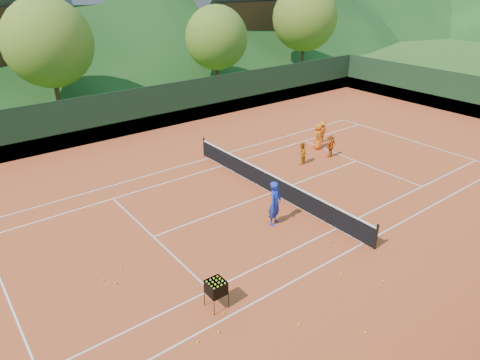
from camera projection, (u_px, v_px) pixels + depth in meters
ground at (272, 193)px, 20.83m from camera, size 400.00×400.00×0.00m
clay_court at (272, 193)px, 20.83m from camera, size 40.00×24.00×0.02m
coach at (275, 203)px, 17.81m from camera, size 0.84×0.71×1.97m
student_a at (301, 153)px, 23.69m from camera, size 0.78×0.71×1.30m
student_b at (331, 146)px, 24.61m from camera, size 0.83×0.43×1.35m
student_c at (318, 136)px, 25.74m from camera, size 0.91×0.74×1.60m
student_d at (322, 132)px, 26.84m from camera, size 0.98×0.70×1.37m
tennis_ball_0 at (253, 229)px, 17.75m from camera, size 0.07×0.07×0.07m
tennis_ball_1 at (400, 181)px, 21.90m from camera, size 0.07×0.07×0.07m
tennis_ball_2 at (366, 332)px, 12.64m from camera, size 0.07×0.07×0.07m
tennis_ball_4 at (219, 332)px, 12.65m from camera, size 0.07×0.07×0.07m
tennis_ball_5 at (299, 325)px, 12.92m from camera, size 0.07×0.07×0.07m
tennis_ball_7 at (103, 280)px, 14.81m from camera, size 0.07×0.07×0.07m
tennis_ball_8 at (198, 342)px, 12.31m from camera, size 0.07×0.07×0.07m
tennis_ball_9 at (357, 226)px, 17.97m from camera, size 0.07×0.07×0.07m
tennis_ball_10 at (350, 176)px, 22.45m from camera, size 0.07×0.07×0.07m
tennis_ball_11 at (372, 244)px, 16.79m from camera, size 0.07×0.07×0.07m
tennis_ball_12 at (394, 247)px, 16.61m from camera, size 0.07×0.07×0.07m
tennis_ball_13 at (224, 313)px, 13.35m from camera, size 0.07×0.07×0.07m
tennis_ball_14 at (383, 281)px, 14.77m from camera, size 0.07×0.07×0.07m
tennis_ball_15 at (342, 274)px, 15.10m from camera, size 0.07×0.07×0.07m
tennis_ball_16 at (122, 267)px, 15.47m from camera, size 0.07×0.07×0.07m
tennis_ball_17 at (329, 241)px, 16.99m from camera, size 0.07×0.07×0.07m
tennis_ball_19 at (116, 283)px, 14.65m from camera, size 0.07×0.07×0.07m
tennis_ball_20 at (369, 232)px, 17.58m from camera, size 0.07×0.07×0.07m
court_lines at (272, 192)px, 20.82m from camera, size 23.83×11.03×0.00m
tennis_net at (272, 183)px, 20.61m from camera, size 0.10×12.07×1.10m
perimeter_fence at (273, 169)px, 20.28m from camera, size 40.40×24.24×3.00m
ball_hopper at (216, 288)px, 13.35m from camera, size 0.57×0.57×1.00m
chalet_mid at (107, 22)px, 46.25m from camera, size 12.65×8.82×11.45m
chalet_right at (233, 15)px, 50.97m from camera, size 11.50×8.82×11.91m
tree_b at (48, 43)px, 30.67m from camera, size 6.40×6.40×8.40m
tree_c at (216, 38)px, 37.93m from camera, size 5.60×5.60×7.35m
tree_d at (305, 18)px, 44.81m from camera, size 6.80×6.80×8.93m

